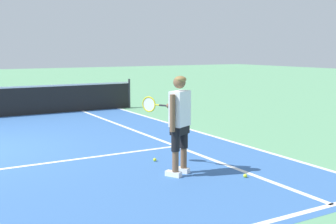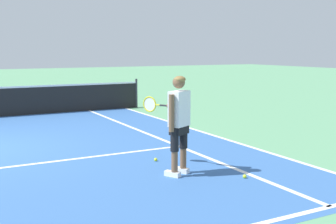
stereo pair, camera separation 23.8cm
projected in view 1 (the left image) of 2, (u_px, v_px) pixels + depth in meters
line_singles_right at (153, 138)px, 10.54m from camera, size 0.10×10.63×0.01m
line_doubles_right at (200, 132)px, 11.22m from camera, size 0.10×10.63×0.01m
tennis_player at (179, 118)px, 7.30m from camera, size 0.55×1.23×1.71m
tennis_ball_near_feet at (155, 160)px, 8.31m from camera, size 0.07×0.07×0.07m
tennis_ball_by_baseline at (245, 176)px, 7.26m from camera, size 0.07×0.07×0.07m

